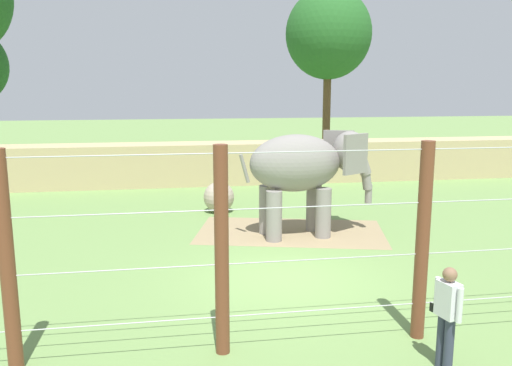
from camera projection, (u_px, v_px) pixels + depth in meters
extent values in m
plane|color=#6B8E4C|center=(287.00, 278.00, 12.09)|extent=(120.00, 120.00, 0.00)
cube|color=#937F5B|center=(291.00, 232.00, 15.89)|extent=(6.18, 4.42, 0.01)
cube|color=tan|center=(229.00, 163.00, 23.79)|extent=(36.00, 1.80, 1.84)
cylinder|color=gray|center=(314.00, 207.00, 15.96)|extent=(0.46, 0.46, 1.46)
cylinder|color=gray|center=(323.00, 213.00, 15.19)|extent=(0.46, 0.46, 1.46)
cylinder|color=gray|center=(267.00, 210.00, 15.60)|extent=(0.46, 0.46, 1.46)
cylinder|color=gray|center=(274.00, 216.00, 14.84)|extent=(0.46, 0.46, 1.46)
ellipsoid|color=gray|center=(295.00, 163.00, 15.13)|extent=(2.82, 1.68, 1.67)
ellipsoid|color=gray|center=(350.00, 151.00, 15.48)|extent=(1.12, 1.23, 1.20)
cube|color=gray|center=(338.00, 149.00, 16.05)|extent=(0.92, 0.42, 1.15)
cube|color=gray|center=(356.00, 154.00, 14.86)|extent=(0.87, 0.56, 1.15)
cylinder|color=gray|center=(363.00, 165.00, 15.67)|extent=(0.53, 0.37, 0.65)
cylinder|color=gray|center=(367.00, 180.00, 15.78)|extent=(0.39, 0.30, 0.61)
cylinder|color=gray|center=(368.00, 194.00, 15.88)|extent=(0.23, 0.23, 0.57)
cylinder|color=gray|center=(244.00, 169.00, 14.80)|extent=(0.32, 0.13, 0.83)
sphere|color=tan|center=(219.00, 197.00, 18.28)|extent=(1.07, 1.07, 1.07)
cylinder|color=brown|center=(7.00, 263.00, 7.88)|extent=(0.23, 0.23, 3.48)
cylinder|color=brown|center=(222.00, 252.00, 8.39)|extent=(0.23, 0.23, 3.48)
cylinder|color=brown|center=(422.00, 242.00, 8.93)|extent=(0.23, 0.23, 3.48)
cylinder|color=#B7B7BC|center=(328.00, 310.00, 8.87)|extent=(11.10, 0.02, 0.02)
cylinder|color=#B7B7BC|center=(329.00, 259.00, 8.71)|extent=(11.10, 0.02, 0.02)
cylinder|color=#B7B7BC|center=(331.00, 206.00, 8.54)|extent=(11.10, 0.02, 0.02)
cylinder|color=#B7B7BC|center=(332.00, 151.00, 8.38)|extent=(11.10, 0.02, 0.02)
cylinder|color=#33384C|center=(449.00, 345.00, 8.03)|extent=(0.15, 0.15, 0.88)
cylinder|color=#33384C|center=(441.00, 341.00, 8.17)|extent=(0.15, 0.15, 0.88)
cube|color=silver|center=(448.00, 299.00, 7.97)|extent=(0.30, 0.40, 0.56)
sphere|color=#846047|center=(450.00, 274.00, 7.89)|extent=(0.22, 0.22, 0.22)
cylinder|color=silver|center=(460.00, 305.00, 7.75)|extent=(0.11, 0.11, 0.54)
cylinder|color=silver|center=(437.00, 294.00, 8.19)|extent=(0.11, 0.11, 0.54)
cube|color=black|center=(431.00, 307.00, 8.21)|extent=(0.03, 0.07, 0.14)
cylinder|color=brown|center=(326.00, 118.00, 29.59)|extent=(0.44, 0.44, 5.19)
ellipsoid|color=#235B23|center=(328.00, 34.00, 28.75)|extent=(4.72, 4.72, 4.96)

